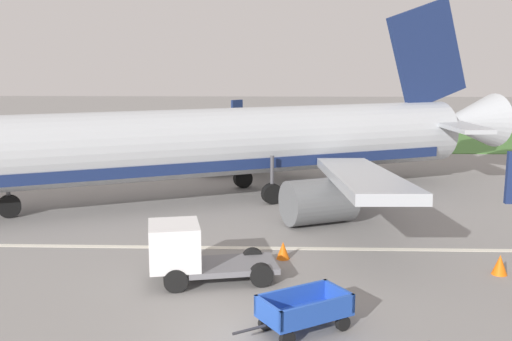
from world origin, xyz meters
The scene contains 8 objects.
ground_plane centered at (0.00, 0.00, 0.00)m, with size 220.00×220.00×0.00m, color gray.
grass_strip centered at (0.00, 47.29, 0.03)m, with size 220.00×28.00×0.06m, color #477A38.
apron_stripe centered at (0.00, 7.95, 0.01)m, with size 120.00×0.36×0.01m, color silver.
airplane centered at (-1.52, 17.07, 3.05)m, with size 35.76×29.29×11.34m.
baggage_cart_second_in_row centered at (1.72, 0.45, 0.60)m, with size 3.40×2.51×1.07m.
service_truck_beside_carts centered at (-2.09, 4.12, 1.10)m, with size 4.67×2.75×2.10m.
traffic_cone_near_plane centered at (8.94, 5.20, 0.37)m, with size 0.56×0.56×0.73m, color orange.
traffic_cone_by_carts centered at (1.19, 6.65, 0.34)m, with size 0.52×0.52×0.68m, color orange.
Camera 1 is at (0.88, -15.53, 7.59)m, focal length 42.07 mm.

